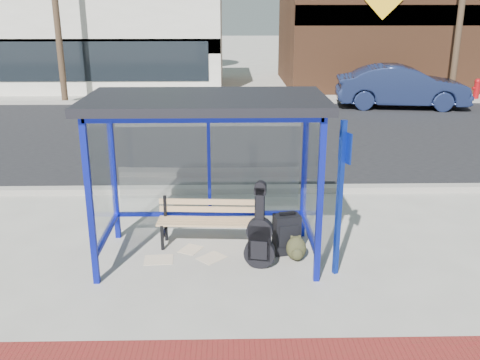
{
  "coord_description": "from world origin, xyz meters",
  "views": [
    {
      "loc": [
        0.31,
        -7.28,
        3.61
      ],
      "look_at": [
        0.47,
        0.2,
        1.15
      ],
      "focal_mm": 40.0,
      "sensor_mm": 36.0,
      "label": 1
    }
  ],
  "objects_px": {
    "suitcase": "(287,234)",
    "backpack": "(296,249)",
    "fire_hydrant": "(477,88)",
    "bench": "(210,219)",
    "guitar_bag": "(260,238)",
    "parked_car": "(402,87)"
  },
  "relations": [
    {
      "from": "backpack",
      "to": "fire_hydrant",
      "type": "height_order",
      "value": "fire_hydrant"
    },
    {
      "from": "parked_car",
      "to": "fire_hydrant",
      "type": "height_order",
      "value": "parked_car"
    },
    {
      "from": "suitcase",
      "to": "fire_hydrant",
      "type": "distance_m",
      "value": 16.41
    },
    {
      "from": "guitar_bag",
      "to": "backpack",
      "type": "distance_m",
      "value": 0.66
    },
    {
      "from": "parked_car",
      "to": "guitar_bag",
      "type": "bearing_deg",
      "value": 161.54
    },
    {
      "from": "fire_hydrant",
      "to": "guitar_bag",
      "type": "bearing_deg",
      "value": -123.73
    },
    {
      "from": "guitar_bag",
      "to": "parked_car",
      "type": "height_order",
      "value": "parked_car"
    },
    {
      "from": "parked_car",
      "to": "fire_hydrant",
      "type": "relative_size",
      "value": 5.64
    },
    {
      "from": "bench",
      "to": "guitar_bag",
      "type": "relative_size",
      "value": 1.33
    },
    {
      "from": "bench",
      "to": "guitar_bag",
      "type": "bearing_deg",
      "value": -43.97
    },
    {
      "from": "suitcase",
      "to": "parked_car",
      "type": "height_order",
      "value": "parked_car"
    },
    {
      "from": "bench",
      "to": "parked_car",
      "type": "relative_size",
      "value": 0.35
    },
    {
      "from": "bench",
      "to": "parked_car",
      "type": "height_order",
      "value": "parked_car"
    },
    {
      "from": "bench",
      "to": "parked_car",
      "type": "bearing_deg",
      "value": 63.76
    },
    {
      "from": "suitcase",
      "to": "backpack",
      "type": "relative_size",
      "value": 1.88
    },
    {
      "from": "guitar_bag",
      "to": "suitcase",
      "type": "bearing_deg",
      "value": 56.64
    },
    {
      "from": "backpack",
      "to": "fire_hydrant",
      "type": "xyz_separation_m",
      "value": [
        8.89,
        13.94,
        0.28
      ]
    },
    {
      "from": "bench",
      "to": "parked_car",
      "type": "distance_m",
      "value": 13.41
    },
    {
      "from": "bench",
      "to": "fire_hydrant",
      "type": "relative_size",
      "value": 1.97
    },
    {
      "from": "suitcase",
      "to": "fire_hydrant",
      "type": "xyz_separation_m",
      "value": [
        9.02,
        13.71,
        0.14
      ]
    },
    {
      "from": "bench",
      "to": "backpack",
      "type": "distance_m",
      "value": 1.44
    },
    {
      "from": "guitar_bag",
      "to": "suitcase",
      "type": "distance_m",
      "value": 0.64
    }
  ]
}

